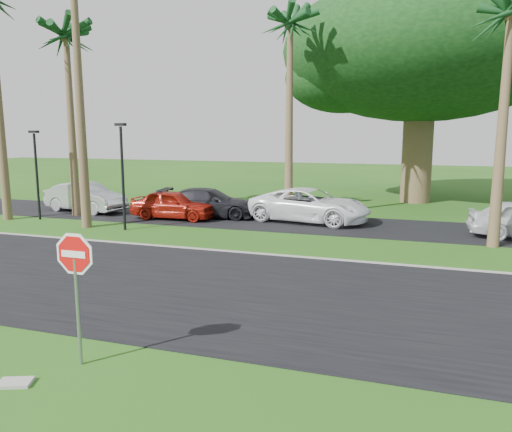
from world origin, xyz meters
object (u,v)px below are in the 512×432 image
at_px(car_silver, 86,198).
at_px(car_dark, 209,203).
at_px(car_red, 174,205).
at_px(car_minivan, 310,206).
at_px(stop_sign_near, 76,272).

relative_size(car_silver, car_dark, 0.95).
xyz_separation_m(car_red, car_dark, (1.45, 1.04, 0.00)).
xyz_separation_m(car_silver, car_minivan, (12.15, 0.77, 0.02)).
bearing_deg(car_silver, car_red, -85.77).
bearing_deg(car_minivan, car_silver, 103.12).
height_order(car_silver, car_minivan, car_minivan).
xyz_separation_m(stop_sign_near, car_red, (-5.75, 14.66, -1.06)).
relative_size(car_silver, car_red, 1.12).
bearing_deg(car_silver, car_minivan, -76.46).
relative_size(stop_sign_near, car_silver, 0.55).
bearing_deg(stop_sign_near, car_dark, 105.29).
height_order(stop_sign_near, car_dark, stop_sign_near).
distance_m(car_dark, car_minivan, 5.12).
relative_size(car_red, car_minivan, 0.74).
bearing_deg(car_red, stop_sign_near, -161.09).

